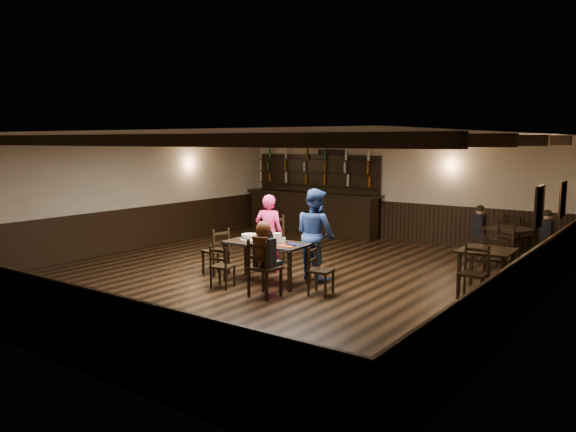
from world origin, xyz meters
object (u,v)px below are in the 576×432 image
Objects in this scene: chair_near_left at (221,264)px; bar_counter at (313,207)px; cake at (249,237)px; chair_near_right at (261,264)px; man_blue at (315,234)px; woman_pink at (269,233)px; dining_table at (266,247)px.

bar_counter is at bearing 108.31° from chair_near_left.
bar_counter reaches higher than cake.
man_blue is (0.02, 1.60, 0.29)m from chair_near_right.
cake is at bearing 74.65° from woman_pink.
woman_pink reaches higher than cake.
dining_table is 5.83m from bar_counter.
chair_near_right is at bearing -64.21° from bar_counter.
bar_counter reaches higher than chair_near_left.
dining_table is 1.01× the size of woman_pink.
bar_counter reaches higher than dining_table.
chair_near_right is 0.24× the size of bar_counter.
man_blue is 0.41× the size of bar_counter.
cake is at bearing 93.76° from chair_near_left.
dining_table is at bearing 123.02° from chair_near_right.
cake is (-1.03, -0.71, -0.06)m from man_blue.
man_blue is 1.25m from cake.
cake is 0.08× the size of bar_counter.
cake is at bearing 138.33° from chair_near_right.
woman_pink is at bearing 123.68° from chair_near_right.
chair_near_right reaches higher than cake.
chair_near_left is at bearing -71.69° from bar_counter.
chair_near_right is (0.55, -0.85, -0.10)m from dining_table.
cake is at bearing -69.49° from bar_counter.
chair_near_left is 2.26× the size of cake.
man_blue reaches higher than cake.
bar_counter is (-3.00, 4.55, -0.13)m from man_blue.
chair_near_left is (-0.40, -0.81, -0.22)m from dining_table.
cake is 5.61m from bar_counter.
dining_table is at bearing 71.53° from man_blue.
cake reaches higher than chair_near_left.
chair_near_right is at bearing 108.11° from man_blue.
chair_near_left is 0.18× the size of bar_counter.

